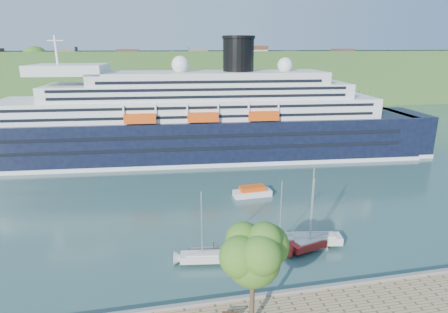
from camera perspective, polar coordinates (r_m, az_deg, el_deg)
ground at (r=42.93m, az=9.26°, el=-20.77°), size 400.00×400.00×0.00m
far_hillside at (r=177.77m, az=-7.45°, el=11.78°), size 400.00×50.00×24.00m
quay_coping at (r=42.10m, az=9.44°, el=-19.68°), size 220.00×0.50×0.30m
cruise_ship at (r=88.32m, az=-6.50°, el=8.70°), size 127.17×28.58×28.31m
park_bench at (r=38.40m, az=0.96°, el=-22.80°), size 1.72×0.99×1.03m
promenade_tree at (r=34.96m, az=4.41°, el=-17.06°), size 6.69×6.69×11.08m
floating_pontoon at (r=51.00m, az=5.41°, el=-13.81°), size 18.18×3.72×0.40m
sailboat_white_near at (r=45.91m, az=-2.78°, el=-11.18°), size 7.27×3.01×9.12m
sailboat_red at (r=50.15m, az=13.69°, el=-8.86°), size 7.71×3.99×9.59m
sailboat_white_far at (r=50.81m, az=13.78°, el=-7.94°), size 8.43×3.72×10.53m
tender_launch at (r=67.46m, az=4.34°, el=-5.28°), size 6.96×2.66×1.89m
sailboat_extra at (r=50.45m, az=9.15°, el=-8.91°), size 7.08×3.38×8.81m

